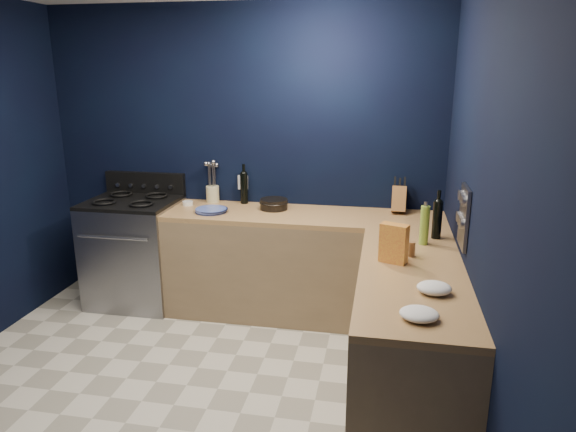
% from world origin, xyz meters
% --- Properties ---
extents(floor, '(3.50, 3.50, 0.02)m').
position_xyz_m(floor, '(0.00, 0.00, -0.01)').
color(floor, beige).
rests_on(floor, ground).
extents(wall_back, '(3.50, 0.02, 2.60)m').
position_xyz_m(wall_back, '(0.00, 1.76, 1.30)').
color(wall_back, black).
rests_on(wall_back, ground).
extents(wall_right, '(0.02, 3.50, 2.60)m').
position_xyz_m(wall_right, '(1.76, 0.00, 1.30)').
color(wall_right, black).
rests_on(wall_right, ground).
extents(cab_back, '(2.30, 0.63, 0.86)m').
position_xyz_m(cab_back, '(0.60, 1.44, 0.43)').
color(cab_back, '#866C4B').
rests_on(cab_back, floor).
extents(top_back, '(2.30, 0.63, 0.04)m').
position_xyz_m(top_back, '(0.60, 1.44, 0.88)').
color(top_back, brown).
rests_on(top_back, cab_back).
extents(cab_right, '(0.63, 1.67, 0.86)m').
position_xyz_m(cab_right, '(1.44, 0.29, 0.43)').
color(cab_right, '#866C4B').
rests_on(cab_right, floor).
extents(top_right, '(0.63, 1.67, 0.04)m').
position_xyz_m(top_right, '(1.44, 0.29, 0.88)').
color(top_right, brown).
rests_on(top_right, cab_right).
extents(gas_range, '(0.76, 0.66, 0.92)m').
position_xyz_m(gas_range, '(-0.93, 1.42, 0.46)').
color(gas_range, gray).
rests_on(gas_range, floor).
extents(oven_door, '(0.59, 0.02, 0.42)m').
position_xyz_m(oven_door, '(-0.93, 1.10, 0.45)').
color(oven_door, black).
rests_on(oven_door, gas_range).
extents(cooktop, '(0.76, 0.66, 0.03)m').
position_xyz_m(cooktop, '(-0.93, 1.42, 0.94)').
color(cooktop, black).
rests_on(cooktop, gas_range).
extents(backguard, '(0.76, 0.06, 0.20)m').
position_xyz_m(backguard, '(-0.93, 1.72, 1.04)').
color(backguard, black).
rests_on(backguard, gas_range).
extents(spice_panel, '(0.02, 0.28, 0.38)m').
position_xyz_m(spice_panel, '(1.74, 0.55, 1.18)').
color(spice_panel, gray).
rests_on(spice_panel, wall_right).
extents(wall_outlet, '(0.09, 0.02, 0.13)m').
position_xyz_m(wall_outlet, '(0.00, 1.74, 1.08)').
color(wall_outlet, white).
rests_on(wall_outlet, wall_back).
extents(plate_stack, '(0.34, 0.34, 0.03)m').
position_xyz_m(plate_stack, '(-0.17, 1.35, 0.92)').
color(plate_stack, '#36449B').
rests_on(plate_stack, top_back).
extents(ramekin, '(0.11, 0.11, 0.04)m').
position_xyz_m(ramekin, '(-0.45, 1.53, 0.92)').
color(ramekin, white).
rests_on(ramekin, top_back).
extents(utensil_crock, '(0.15, 0.15, 0.14)m').
position_xyz_m(utensil_crock, '(-0.27, 1.69, 0.97)').
color(utensil_crock, beige).
rests_on(utensil_crock, top_back).
extents(wine_bottle_back, '(0.07, 0.07, 0.27)m').
position_xyz_m(wine_bottle_back, '(0.02, 1.69, 1.04)').
color(wine_bottle_back, black).
rests_on(wine_bottle_back, top_back).
extents(lemon_basket, '(0.29, 0.29, 0.09)m').
position_xyz_m(lemon_basket, '(0.32, 1.54, 0.94)').
color(lemon_basket, black).
rests_on(lemon_basket, top_back).
extents(knife_block, '(0.12, 0.25, 0.26)m').
position_xyz_m(knife_block, '(1.37, 1.65, 1.01)').
color(knife_block, brown).
rests_on(knife_block, top_back).
extents(wine_bottle_right, '(0.08, 0.08, 0.27)m').
position_xyz_m(wine_bottle_right, '(1.62, 0.98, 1.03)').
color(wine_bottle_right, black).
rests_on(wine_bottle_right, top_right).
extents(oil_bottle, '(0.07, 0.07, 0.27)m').
position_xyz_m(oil_bottle, '(1.53, 0.82, 1.03)').
color(oil_bottle, olive).
rests_on(oil_bottle, top_right).
extents(spice_jar_near, '(0.05, 0.05, 0.10)m').
position_xyz_m(spice_jar_near, '(1.44, 0.56, 0.95)').
color(spice_jar_near, olive).
rests_on(spice_jar_near, top_right).
extents(spice_jar_far, '(0.06, 0.06, 0.09)m').
position_xyz_m(spice_jar_far, '(1.36, 0.51, 0.95)').
color(spice_jar_far, olive).
rests_on(spice_jar_far, top_right).
extents(crouton_bag, '(0.18, 0.13, 0.25)m').
position_xyz_m(crouton_bag, '(1.32, 0.43, 1.02)').
color(crouton_bag, '#B21B24').
rests_on(crouton_bag, top_right).
extents(towel_front, '(0.20, 0.17, 0.06)m').
position_xyz_m(towel_front, '(1.53, -0.01, 0.93)').
color(towel_front, white).
rests_on(towel_front, top_right).
extents(towel_end, '(0.19, 0.17, 0.06)m').
position_xyz_m(towel_end, '(1.44, -0.33, 0.93)').
color(towel_end, white).
rests_on(towel_end, top_right).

